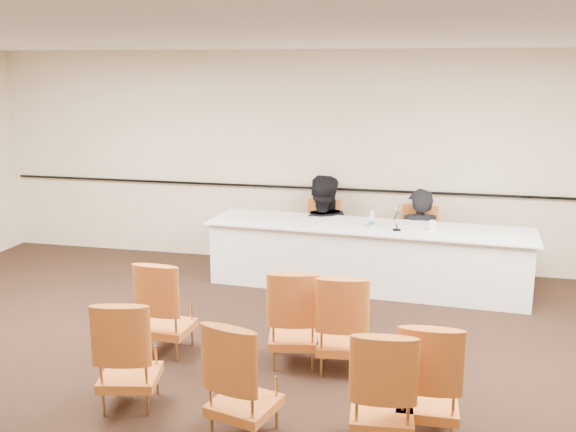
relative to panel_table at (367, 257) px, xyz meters
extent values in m
plane|color=black|center=(-0.64, -3.06, -0.41)|extent=(10.00, 10.00, 0.00)
plane|color=silver|center=(-0.64, -3.06, 2.59)|extent=(10.00, 10.00, 0.00)
cube|color=#F8E0C3|center=(-0.64, 0.94, 1.09)|extent=(10.00, 0.04, 3.00)
cube|color=black|center=(-0.64, 0.90, 0.69)|extent=(9.80, 0.04, 0.03)
imported|color=black|center=(0.62, 0.56, -0.05)|extent=(0.70, 0.54, 1.72)
imported|color=black|center=(-0.71, 0.64, -0.03)|extent=(1.03, 0.86, 1.91)
cube|color=white|center=(0.34, -0.03, 0.41)|extent=(0.34, 0.28, 0.00)
cylinder|color=silver|center=(0.06, -0.03, 0.46)|extent=(0.08, 0.08, 0.10)
cylinder|color=white|center=(0.80, -0.13, 0.48)|extent=(0.10, 0.10, 0.14)
camera|label=1|loc=(0.77, -7.86, 2.34)|focal=40.00mm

